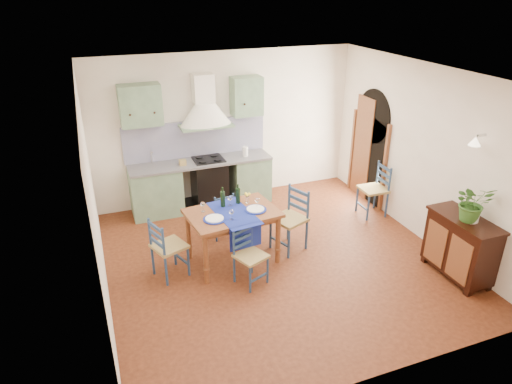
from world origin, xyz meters
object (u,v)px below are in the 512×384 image
chair_near (249,256)px  potted_plant (473,203)px  dining_table (233,218)px  sideboard (460,245)px

chair_near → potted_plant: 3.10m
dining_table → sideboard: bearing=-27.8°
sideboard → potted_plant: 0.69m
chair_near → dining_table: bearing=93.6°
sideboard → potted_plant: potted_plant is taller
dining_table → chair_near: (0.04, -0.61, -0.30)m
dining_table → sideboard: size_ratio=1.33×
sideboard → potted_plant: bearing=-92.7°
dining_table → chair_near: size_ratio=1.68×
chair_near → sideboard: size_ratio=0.79×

